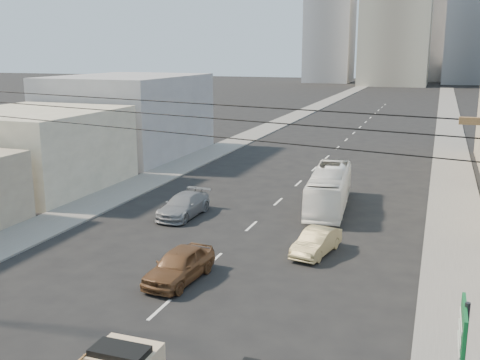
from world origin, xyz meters
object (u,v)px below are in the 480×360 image
Objects in this scene: sedan_grey at (184,205)px; green_sign at (461,354)px; sedan_brown at (179,265)px; sedan_tan at (316,242)px; city_bus at (329,189)px.

green_sign is at bearing -48.03° from sedan_grey.
green_sign is (11.68, -9.52, 2.97)m from sedan_brown.
sedan_tan is 16.73m from green_sign.
sedan_tan is 0.81× the size of sedan_grey.
sedan_brown is 15.36m from green_sign.
sedan_brown is 1.14× the size of sedan_tan.
sedan_grey is (-4.28, 9.55, -0.06)m from sedan_brown.
sedan_tan is (1.04, -8.89, -0.70)m from city_bus.
sedan_brown reaches higher than sedan_tan.
city_bus is at bearing 107.31° from green_sign.
sedan_grey is at bearing -154.85° from city_bus.
sedan_tan is at bearing -88.43° from city_bus.
green_sign is at bearing -77.79° from city_bus.
sedan_brown is 10.46m from sedan_grey.
city_bus is 2.15× the size of sedan_brown.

